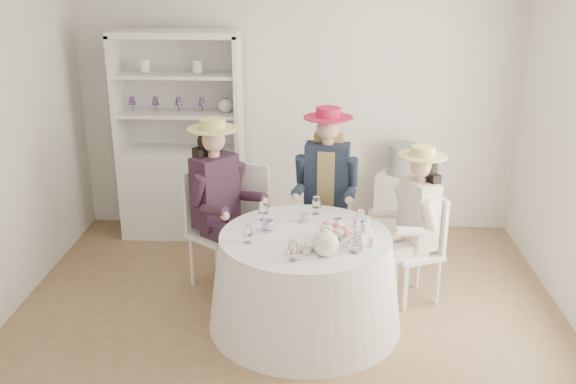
{
  "coord_description": "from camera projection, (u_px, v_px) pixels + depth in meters",
  "views": [
    {
      "loc": [
        0.23,
        -4.51,
        2.7
      ],
      "look_at": [
        0.0,
        0.1,
        1.05
      ],
      "focal_mm": 40.0,
      "sensor_mm": 36.0,
      "label": 1
    }
  ],
  "objects": [
    {
      "name": "wall_back",
      "position": [
        297.0,
        102.0,
        6.59
      ],
      "size": [
        4.5,
        0.0,
        4.5
      ],
      "primitive_type": "plane",
      "rotation": [
        1.57,
        0.0,
        0.0
      ],
      "color": "silver",
      "rests_on": "ground"
    },
    {
      "name": "teacup_a",
      "position": [
        268.0,
        226.0,
        4.93
      ],
      "size": [
        0.11,
        0.11,
        0.08
      ],
      "primitive_type": "imported",
      "rotation": [
        0.0,
        0.0,
        -0.12
      ],
      "color": "white",
      "rests_on": "tea_table"
    },
    {
      "name": "side_table",
      "position": [
        400.0,
        205.0,
        6.64
      ],
      "size": [
        0.57,
        0.57,
        0.68
      ],
      "primitive_type": "cube",
      "rotation": [
        0.0,
        0.0,
        -0.39
      ],
      "color": "silver",
      "rests_on": "ground"
    },
    {
      "name": "stemware_set",
      "position": [
        306.0,
        226.0,
        4.84
      ],
      "size": [
        0.93,
        0.97,
        0.15
      ],
      "color": "white",
      "rests_on": "tea_table"
    },
    {
      "name": "wall_front",
      "position": [
        264.0,
        288.0,
        2.83
      ],
      "size": [
        4.5,
        0.0,
        4.5
      ],
      "primitive_type": "plane",
      "rotation": [
        -1.57,
        0.0,
        0.0
      ],
      "color": "silver",
      "rests_on": "ground"
    },
    {
      "name": "guest_mid",
      "position": [
        327.0,
        181.0,
        5.73
      ],
      "size": [
        0.56,
        0.58,
        1.53
      ],
      "rotation": [
        0.0,
        0.0,
        -0.11
      ],
      "color": "silver",
      "rests_on": "ground"
    },
    {
      "name": "guest_right",
      "position": [
        416.0,
        216.0,
        5.21
      ],
      "size": [
        0.57,
        0.51,
        1.35
      ],
      "rotation": [
        0.0,
        0.0,
        -1.15
      ],
      "color": "silver",
      "rests_on": "ground"
    },
    {
      "name": "hatbox",
      "position": [
        403.0,
        159.0,
        6.47
      ],
      "size": [
        0.34,
        0.34,
        0.31
      ],
      "primitive_type": "cylinder",
      "rotation": [
        0.0,
        0.0,
        0.11
      ],
      "color": "black",
      "rests_on": "side_table"
    },
    {
      "name": "flower_bowl",
      "position": [
        335.0,
        236.0,
        4.78
      ],
      "size": [
        0.24,
        0.24,
        0.05
      ],
      "primitive_type": "imported",
      "rotation": [
        0.0,
        0.0,
        0.15
      ],
      "color": "white",
      "rests_on": "tea_table"
    },
    {
      "name": "spare_chair",
      "position": [
        254.0,
        210.0,
        5.88
      ],
      "size": [
        0.55,
        0.55,
        1.04
      ],
      "rotation": [
        0.0,
        0.0,
        2.81
      ],
      "color": "silver",
      "rests_on": "ground"
    },
    {
      "name": "teacup_c",
      "position": [
        337.0,
        224.0,
        5.0
      ],
      "size": [
        0.11,
        0.11,
        0.07
      ],
      "primitive_type": "imported",
      "rotation": [
        0.0,
        0.0,
        -0.4
      ],
      "color": "white",
      "rests_on": "tea_table"
    },
    {
      "name": "teacup_b",
      "position": [
        304.0,
        218.0,
        5.11
      ],
      "size": [
        0.07,
        0.07,
        0.06
      ],
      "primitive_type": "imported",
      "rotation": [
        0.0,
        0.0,
        -0.07
      ],
      "color": "white",
      "rests_on": "tea_table"
    },
    {
      "name": "tea_table",
      "position": [
        305.0,
        280.0,
        4.99
      ],
      "size": [
        1.51,
        1.51,
        0.75
      ],
      "rotation": [
        0.0,
        0.0,
        0.11
      ],
      "color": "white",
      "rests_on": "ground"
    },
    {
      "name": "sandwich_plate",
      "position": [
        303.0,
        251.0,
        4.57
      ],
      "size": [
        0.26,
        0.26,
        0.06
      ],
      "rotation": [
        0.0,
        0.0,
        -0.08
      ],
      "color": "white",
      "rests_on": "tea_table"
    },
    {
      "name": "guest_left",
      "position": [
        217.0,
        195.0,
        5.45
      ],
      "size": [
        0.64,
        0.62,
        1.5
      ],
      "rotation": [
        0.0,
        0.0,
        0.89
      ],
      "color": "silver",
      "rests_on": "ground"
    },
    {
      "name": "flower_arrangement",
      "position": [
        334.0,
        230.0,
        4.75
      ],
      "size": [
        0.17,
        0.18,
        0.06
      ],
      "rotation": [
        0.0,
        0.0,
        -0.35
      ],
      "color": "pink",
      "rests_on": "tea_table"
    },
    {
      "name": "hutch",
      "position": [
        183.0,
        165.0,
        6.58
      ],
      "size": [
        1.43,
        0.95,
        2.1
      ],
      "rotation": [
        0.0,
        0.0,
        -0.42
      ],
      "color": "silver",
      "rests_on": "ground"
    },
    {
      "name": "ground",
      "position": [
        287.0,
        319.0,
        5.17
      ],
      "size": [
        4.5,
        4.5,
        0.0
      ],
      "primitive_type": "plane",
      "color": "olive",
      "rests_on": "ground"
    },
    {
      "name": "cupcake_stand",
      "position": [
        362.0,
        237.0,
        4.64
      ],
      "size": [
        0.22,
        0.22,
        0.2
      ],
      "rotation": [
        0.0,
        0.0,
        -0.2
      ],
      "color": "white",
      "rests_on": "tea_table"
    },
    {
      "name": "table_teapot",
      "position": [
        326.0,
        244.0,
        4.52
      ],
      "size": [
        0.26,
        0.19,
        0.2
      ],
      "rotation": [
        0.0,
        0.0,
        0.03
      ],
      "color": "white",
      "rests_on": "tea_table"
    }
  ]
}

